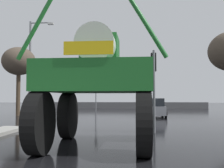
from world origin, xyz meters
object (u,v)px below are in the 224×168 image
traffic_signal_near_right (154,73)px  streetlight_far_left (32,63)px  traffic_signal_far_left (96,86)px  oversize_sprayer (99,84)px  bare_tree_left (19,62)px  sedan_ahead (154,108)px

traffic_signal_near_right → streetlight_far_left: streetlight_far_left is taller
traffic_signal_near_right → traffic_signal_far_left: (-5.15, 17.95, 0.15)m
oversize_sprayer → streetlight_far_left: streetlight_far_left is taller
oversize_sprayer → traffic_signal_near_right: (2.07, 3.54, 0.67)m
streetlight_far_left → bare_tree_left: size_ratio=1.39×
traffic_signal_near_right → bare_tree_left: bearing=136.2°
oversize_sprayer → traffic_signal_near_right: oversize_sprayer is taller
oversize_sprayer → traffic_signal_far_left: 21.73m
sedan_ahead → streetlight_far_left: size_ratio=0.49×
sedan_ahead → bare_tree_left: 12.40m
sedan_ahead → bare_tree_left: bearing=90.4°
streetlight_far_left → traffic_signal_near_right: bearing=-47.2°
traffic_signal_near_right → sedan_ahead: bearing=85.9°
oversize_sprayer → traffic_signal_near_right: size_ratio=1.33×
oversize_sprayer → sedan_ahead: (2.83, 14.03, -1.34)m
oversize_sprayer → streetlight_far_left: (-7.77, 14.17, 2.59)m
traffic_signal_near_right → streetlight_far_left: 14.61m
sedan_ahead → traffic_signal_near_right: (-0.75, -10.49, 2.01)m
traffic_signal_far_left → oversize_sprayer: bearing=-81.9°
traffic_signal_far_left → streetlight_far_left: bearing=-122.7°
traffic_signal_near_right → bare_tree_left: bare_tree_left is taller
bare_tree_left → traffic_signal_near_right: bearing=-43.8°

